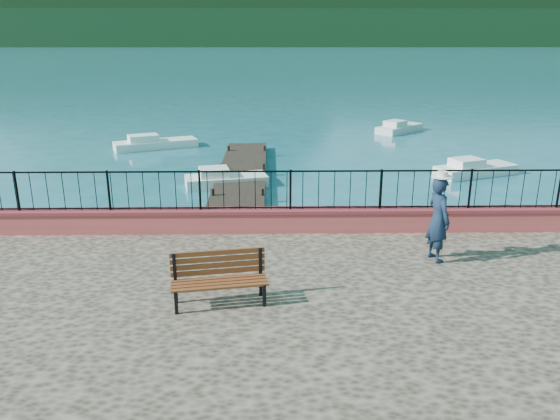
{
  "coord_description": "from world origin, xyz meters",
  "views": [
    {
      "loc": [
        -0.79,
        -9.05,
        5.86
      ],
      "look_at": [
        -0.59,
        2.0,
        2.3
      ],
      "focal_mm": 35.0,
      "sensor_mm": 36.0,
      "label": 1
    }
  ],
  "objects_px": {
    "boat_3": "(156,141)",
    "boat_5": "(400,126)",
    "person": "(438,219)",
    "boat_2": "(476,166)",
    "park_bench": "(220,289)",
    "boat_0": "(226,176)"
  },
  "relations": [
    {
      "from": "boat_3",
      "to": "boat_5",
      "type": "bearing_deg",
      "value": -4.24
    },
    {
      "from": "person",
      "to": "boat_3",
      "type": "bearing_deg",
      "value": 11.99
    },
    {
      "from": "boat_2",
      "to": "boat_3",
      "type": "xyz_separation_m",
      "value": [
        -15.18,
        6.19,
        0.0
      ]
    },
    {
      "from": "boat_3",
      "to": "boat_2",
      "type": "bearing_deg",
      "value": -45.38
    },
    {
      "from": "park_bench",
      "to": "person",
      "type": "relative_size",
      "value": 0.97
    },
    {
      "from": "park_bench",
      "to": "boat_2",
      "type": "xyz_separation_m",
      "value": [
        9.92,
        14.13,
        -1.09
      ]
    },
    {
      "from": "boat_0",
      "to": "boat_2",
      "type": "xyz_separation_m",
      "value": [
        10.78,
        1.61,
        0.0
      ]
    },
    {
      "from": "park_bench",
      "to": "boat_3",
      "type": "bearing_deg",
      "value": 95.12
    },
    {
      "from": "person",
      "to": "boat_5",
      "type": "height_order",
      "value": "person"
    },
    {
      "from": "boat_2",
      "to": "boat_3",
      "type": "height_order",
      "value": "same"
    },
    {
      "from": "boat_2",
      "to": "park_bench",
      "type": "bearing_deg",
      "value": -146.26
    },
    {
      "from": "boat_2",
      "to": "boat_3",
      "type": "relative_size",
      "value": 0.83
    },
    {
      "from": "boat_2",
      "to": "boat_5",
      "type": "xyz_separation_m",
      "value": [
        -0.82,
        11.12,
        0.0
      ]
    },
    {
      "from": "park_bench",
      "to": "boat_5",
      "type": "relative_size",
      "value": 0.5
    },
    {
      "from": "park_bench",
      "to": "boat_5",
      "type": "bearing_deg",
      "value": 60.79
    },
    {
      "from": "park_bench",
      "to": "boat_5",
      "type": "distance_m",
      "value": 26.86
    },
    {
      "from": "person",
      "to": "boat_3",
      "type": "relative_size",
      "value": 0.42
    },
    {
      "from": "boat_3",
      "to": "boat_0",
      "type": "bearing_deg",
      "value": -83.79
    },
    {
      "from": "boat_3",
      "to": "boat_5",
      "type": "xyz_separation_m",
      "value": [
        14.36,
        4.93,
        0.0
      ]
    },
    {
      "from": "boat_0",
      "to": "boat_3",
      "type": "distance_m",
      "value": 8.95
    },
    {
      "from": "person",
      "to": "boat_5",
      "type": "xyz_separation_m",
      "value": [
        4.61,
        23.3,
        -1.72
      ]
    },
    {
      "from": "boat_2",
      "to": "boat_5",
      "type": "bearing_deg",
      "value": 73.02
    }
  ]
}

